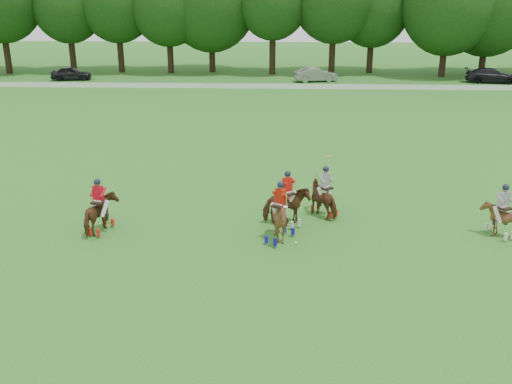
{
  "coord_description": "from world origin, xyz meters",
  "views": [
    {
      "loc": [
        0.83,
        -17.14,
        9.0
      ],
      "look_at": [
        -0.05,
        4.2,
        1.4
      ],
      "focal_mm": 40.0,
      "sensor_mm": 36.0,
      "label": 1
    }
  ],
  "objects_px": {
    "car_right": "(491,75)",
    "polo_stripe_b": "(501,218)",
    "car_left": "(71,73)",
    "polo_stripe_a": "(325,198)",
    "polo_red_c": "(280,220)",
    "polo_ball": "(295,243)",
    "polo_red_b": "(287,206)",
    "car_mid": "(316,75)",
    "polo_red_a": "(100,214)"
  },
  "relations": [
    {
      "from": "car_mid",
      "to": "polo_ball",
      "type": "distance_m",
      "value": 40.22
    },
    {
      "from": "car_left",
      "to": "polo_stripe_a",
      "type": "xyz_separation_m",
      "value": [
        23.84,
        -37.21,
        0.07
      ]
    },
    {
      "from": "car_right",
      "to": "polo_stripe_a",
      "type": "height_order",
      "value": "polo_stripe_a"
    },
    {
      "from": "car_mid",
      "to": "polo_ball",
      "type": "relative_size",
      "value": 48.25
    },
    {
      "from": "polo_red_a",
      "to": "polo_red_b",
      "type": "height_order",
      "value": "polo_red_b"
    },
    {
      "from": "car_left",
      "to": "polo_red_c",
      "type": "bearing_deg",
      "value": -160.09
    },
    {
      "from": "car_right",
      "to": "polo_red_b",
      "type": "relative_size",
      "value": 2.24
    },
    {
      "from": "polo_stripe_a",
      "to": "polo_red_c",
      "type": "bearing_deg",
      "value": -125.0
    },
    {
      "from": "polo_stripe_a",
      "to": "car_left",
      "type": "bearing_deg",
      "value": 122.65
    },
    {
      "from": "polo_red_c",
      "to": "polo_stripe_b",
      "type": "xyz_separation_m",
      "value": [
        8.45,
        0.78,
        -0.11
      ]
    },
    {
      "from": "car_mid",
      "to": "polo_stripe_a",
      "type": "distance_m",
      "value": 37.25
    },
    {
      "from": "car_right",
      "to": "polo_red_c",
      "type": "relative_size",
      "value": 2.15
    },
    {
      "from": "car_mid",
      "to": "polo_red_b",
      "type": "relative_size",
      "value": 1.91
    },
    {
      "from": "car_right",
      "to": "polo_red_b",
      "type": "height_order",
      "value": "polo_red_b"
    },
    {
      "from": "polo_stripe_b",
      "to": "car_right",
      "type": "bearing_deg",
      "value": 71.58
    },
    {
      "from": "car_right",
      "to": "polo_stripe_a",
      "type": "xyz_separation_m",
      "value": [
        -19.61,
        -37.21,
        0.03
      ]
    },
    {
      "from": "polo_red_b",
      "to": "car_mid",
      "type": "bearing_deg",
      "value": 85.0
    },
    {
      "from": "car_mid",
      "to": "polo_red_c",
      "type": "bearing_deg",
      "value": 161.46
    },
    {
      "from": "car_left",
      "to": "polo_red_a",
      "type": "xyz_separation_m",
      "value": [
        14.99,
        -39.32,
        0.09
      ]
    },
    {
      "from": "polo_red_b",
      "to": "polo_red_c",
      "type": "relative_size",
      "value": 0.96
    },
    {
      "from": "car_mid",
      "to": "car_right",
      "type": "xyz_separation_m",
      "value": [
        17.84,
        0.0,
        0.02
      ]
    },
    {
      "from": "car_right",
      "to": "polo_ball",
      "type": "xyz_separation_m",
      "value": [
        -20.88,
        -40.1,
        -0.69
      ]
    },
    {
      "from": "car_mid",
      "to": "polo_stripe_a",
      "type": "height_order",
      "value": "polo_stripe_a"
    },
    {
      "from": "car_right",
      "to": "polo_stripe_b",
      "type": "bearing_deg",
      "value": 170.83
    },
    {
      "from": "polo_red_a",
      "to": "polo_red_c",
      "type": "distance_m",
      "value": 7.02
    },
    {
      "from": "polo_red_a",
      "to": "car_left",
      "type": "bearing_deg",
      "value": 110.86
    },
    {
      "from": "polo_red_a",
      "to": "polo_red_c",
      "type": "relative_size",
      "value": 0.93
    },
    {
      "from": "car_right",
      "to": "polo_red_b",
      "type": "bearing_deg",
      "value": 160.25
    },
    {
      "from": "car_mid",
      "to": "polo_stripe_b",
      "type": "bearing_deg",
      "value": 173.69
    },
    {
      "from": "polo_stripe_a",
      "to": "polo_ball",
      "type": "height_order",
      "value": "polo_stripe_a"
    },
    {
      "from": "polo_red_c",
      "to": "car_right",
      "type": "bearing_deg",
      "value": 61.7
    },
    {
      "from": "car_left",
      "to": "polo_red_a",
      "type": "height_order",
      "value": "polo_red_a"
    },
    {
      "from": "car_left",
      "to": "car_right",
      "type": "xyz_separation_m",
      "value": [
        43.45,
        0.0,
        0.04
      ]
    },
    {
      "from": "polo_red_c",
      "to": "polo_stripe_a",
      "type": "distance_m",
      "value": 3.24
    },
    {
      "from": "car_left",
      "to": "car_right",
      "type": "bearing_deg",
      "value": -98.96
    },
    {
      "from": "polo_red_c",
      "to": "polo_ball",
      "type": "xyz_separation_m",
      "value": [
        0.59,
        -0.24,
        -0.81
      ]
    },
    {
      "from": "car_left",
      "to": "polo_stripe_b",
      "type": "height_order",
      "value": "polo_stripe_b"
    },
    {
      "from": "car_left",
      "to": "polo_stripe_b",
      "type": "xyz_separation_m",
      "value": [
        30.44,
        -39.08,
        0.05
      ]
    },
    {
      "from": "polo_red_c",
      "to": "polo_red_b",
      "type": "bearing_deg",
      "value": 80.41
    },
    {
      "from": "polo_red_b",
      "to": "polo_red_c",
      "type": "height_order",
      "value": "polo_red_c"
    },
    {
      "from": "car_left",
      "to": "polo_red_c",
      "type": "distance_m",
      "value": 45.52
    },
    {
      "from": "car_right",
      "to": "polo_ball",
      "type": "relative_size",
      "value": 56.56
    },
    {
      "from": "car_left",
      "to": "polo_red_b",
      "type": "xyz_separation_m",
      "value": [
        22.26,
        -38.24,
        0.11
      ]
    },
    {
      "from": "car_right",
      "to": "car_left",
      "type": "bearing_deg",
      "value": 99.25
    },
    {
      "from": "car_right",
      "to": "polo_ball",
      "type": "height_order",
      "value": "car_right"
    },
    {
      "from": "polo_ball",
      "to": "polo_stripe_a",
      "type": "bearing_deg",
      "value": 66.29
    },
    {
      "from": "polo_red_c",
      "to": "polo_red_a",
      "type": "bearing_deg",
      "value": 175.59
    },
    {
      "from": "car_mid",
      "to": "polo_red_c",
      "type": "height_order",
      "value": "polo_red_c"
    },
    {
      "from": "polo_red_c",
      "to": "polo_stripe_b",
      "type": "distance_m",
      "value": 8.49
    },
    {
      "from": "polo_red_a",
      "to": "polo_red_b",
      "type": "distance_m",
      "value": 7.35
    }
  ]
}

